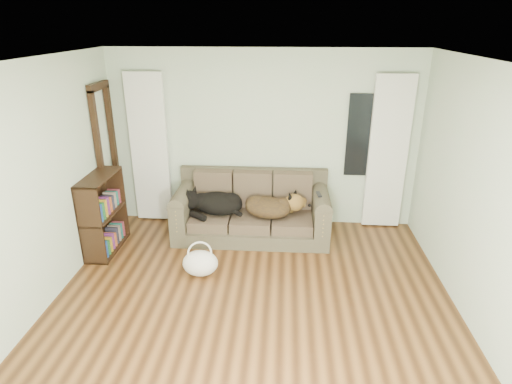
# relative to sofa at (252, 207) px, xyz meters

# --- Properties ---
(floor) EXTENTS (5.00, 5.00, 0.00)m
(floor) POSITION_rel_sofa_xyz_m (0.14, -1.97, -0.45)
(floor) COLOR #3A210E
(floor) RESTS_ON ground
(ceiling) EXTENTS (5.00, 5.00, 0.00)m
(ceiling) POSITION_rel_sofa_xyz_m (0.14, -1.97, 2.15)
(ceiling) COLOR white
(ceiling) RESTS_ON ground
(wall_back) EXTENTS (4.50, 0.04, 2.60)m
(wall_back) POSITION_rel_sofa_xyz_m (0.14, 0.53, 0.85)
(wall_back) COLOR #B8C3AD
(wall_back) RESTS_ON ground
(wall_left) EXTENTS (0.04, 5.00, 2.60)m
(wall_left) POSITION_rel_sofa_xyz_m (-2.11, -1.97, 0.85)
(wall_left) COLOR #B8C3AD
(wall_left) RESTS_ON ground
(wall_right) EXTENTS (0.04, 5.00, 2.60)m
(wall_right) POSITION_rel_sofa_xyz_m (2.39, -1.97, 0.85)
(wall_right) COLOR #B8C3AD
(wall_right) RESTS_ON ground
(curtain_left) EXTENTS (0.55, 0.08, 2.25)m
(curtain_left) POSITION_rel_sofa_xyz_m (-1.56, 0.45, 0.70)
(curtain_left) COLOR white
(curtain_left) RESTS_ON ground
(curtain_right) EXTENTS (0.55, 0.08, 2.25)m
(curtain_right) POSITION_rel_sofa_xyz_m (1.94, 0.45, 0.70)
(curtain_right) COLOR white
(curtain_right) RESTS_ON ground
(window_pane) EXTENTS (0.50, 0.03, 1.20)m
(window_pane) POSITION_rel_sofa_xyz_m (1.59, 0.50, 0.95)
(window_pane) COLOR black
(window_pane) RESTS_ON wall_back
(door_casing) EXTENTS (0.07, 0.60, 2.10)m
(door_casing) POSITION_rel_sofa_xyz_m (-2.06, 0.07, 0.60)
(door_casing) COLOR black
(door_casing) RESTS_ON ground
(sofa) EXTENTS (2.19, 0.95, 0.90)m
(sofa) POSITION_rel_sofa_xyz_m (0.00, 0.00, 0.00)
(sofa) COLOR #41372A
(sofa) RESTS_ON floor
(dog_black_lab) EXTENTS (0.82, 0.64, 0.31)m
(dog_black_lab) POSITION_rel_sofa_xyz_m (-0.53, -0.02, 0.03)
(dog_black_lab) COLOR black
(dog_black_lab) RESTS_ON sofa
(dog_shepherd) EXTENTS (0.81, 0.67, 0.31)m
(dog_shepherd) POSITION_rel_sofa_xyz_m (0.28, -0.07, 0.04)
(dog_shepherd) COLOR black
(dog_shepherd) RESTS_ON sofa
(tv_remote) EXTENTS (0.07, 0.17, 0.02)m
(tv_remote) POSITION_rel_sofa_xyz_m (0.93, -0.14, 0.28)
(tv_remote) COLOR black
(tv_remote) RESTS_ON sofa
(tote_bag) EXTENTS (0.47, 0.38, 0.32)m
(tote_bag) POSITION_rel_sofa_xyz_m (-0.55, -1.10, -0.29)
(tote_bag) COLOR beige
(tote_bag) RESTS_ON floor
(bookshelf) EXTENTS (0.43, 0.89, 1.07)m
(bookshelf) POSITION_rel_sofa_xyz_m (-1.95, -0.54, 0.05)
(bookshelf) COLOR black
(bookshelf) RESTS_ON floor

